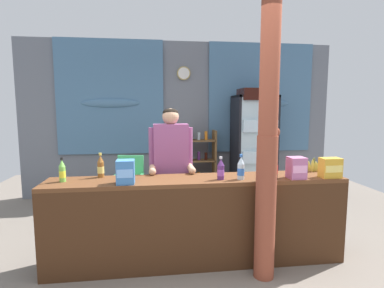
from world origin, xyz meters
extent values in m
plane|color=slate|center=(0.00, 1.18, 0.00)|extent=(7.69, 7.69, 0.00)
cube|color=slate|center=(0.00, 3.01, 1.41)|extent=(5.73, 0.12, 2.82)
cube|color=teal|center=(-1.27, 2.92, 1.81)|extent=(1.87, 0.04, 2.02)
ellipsoid|color=teal|center=(-1.27, 2.90, 1.71)|extent=(1.03, 0.10, 0.16)
cube|color=teal|center=(1.50, 2.92, 1.81)|extent=(1.99, 0.04, 2.02)
ellipsoid|color=teal|center=(1.50, 2.90, 1.71)|extent=(1.09, 0.10, 0.16)
cylinder|color=tan|center=(0.04, 2.93, 2.25)|extent=(0.24, 0.03, 0.24)
cylinder|color=white|center=(0.04, 2.92, 2.25)|extent=(0.21, 0.01, 0.21)
cube|color=beige|center=(-1.02, 2.93, 1.78)|extent=(0.24, 0.02, 0.18)
cube|color=brown|center=(-0.08, 0.39, 0.88)|extent=(3.05, 0.47, 0.04)
cube|color=#432715|center=(-0.08, 0.17, 0.43)|extent=(3.05, 0.04, 0.86)
cube|color=#432715|center=(-1.56, 0.39, 0.43)|extent=(0.08, 0.43, 0.86)
cube|color=#432715|center=(1.40, 0.39, 0.43)|extent=(0.08, 0.43, 0.86)
cylinder|color=brown|center=(0.51, 0.01, 0.68)|extent=(0.19, 0.19, 1.37)
cylinder|color=brown|center=(0.51, 0.01, 2.05)|extent=(0.18, 0.18, 1.37)
ellipsoid|color=brown|center=(0.60, 0.01, 1.40)|extent=(0.06, 0.05, 0.08)
cube|color=black|center=(1.26, 2.81, 0.92)|extent=(0.72, 0.04, 1.84)
cube|color=black|center=(0.92, 2.54, 0.92)|extent=(0.04, 0.59, 1.84)
cube|color=black|center=(1.59, 2.54, 0.92)|extent=(0.04, 0.59, 1.84)
cube|color=black|center=(1.26, 2.54, 1.82)|extent=(0.72, 0.59, 0.04)
cube|color=black|center=(1.26, 2.54, 0.04)|extent=(0.72, 0.59, 0.08)
cube|color=silver|center=(1.26, 2.26, 0.97)|extent=(0.66, 0.02, 1.68)
cylinder|color=#B7B7BC|center=(1.55, 2.22, 0.92)|extent=(0.02, 0.02, 0.40)
cube|color=silver|center=(1.26, 2.54, 0.68)|extent=(0.64, 0.51, 0.02)
cube|color=silver|center=(1.26, 2.42, 0.79)|extent=(0.60, 0.47, 0.20)
cube|color=silver|center=(1.26, 2.54, 1.21)|extent=(0.64, 0.51, 0.02)
cube|color=silver|center=(1.26, 2.42, 1.32)|extent=(0.60, 0.47, 0.20)
cube|color=silver|center=(1.26, 2.54, 1.74)|extent=(0.64, 0.51, 0.02)
cube|color=black|center=(1.26, 2.42, 1.85)|extent=(0.60, 0.47, 0.20)
cube|color=brown|center=(0.14, 2.71, 0.61)|extent=(0.04, 0.28, 1.22)
cube|color=brown|center=(0.58, 2.71, 0.61)|extent=(0.04, 0.28, 1.22)
cube|color=brown|center=(0.36, 2.71, 1.04)|extent=(0.44, 0.28, 0.02)
cylinder|color=silver|center=(0.29, 2.71, 1.12)|extent=(0.05, 0.05, 0.13)
cylinder|color=orange|center=(0.42, 2.71, 1.13)|extent=(0.06, 0.06, 0.15)
cube|color=brown|center=(0.36, 2.71, 0.67)|extent=(0.44, 0.28, 0.02)
cylinder|color=#56286B|center=(0.29, 2.71, 0.76)|extent=(0.05, 0.05, 0.15)
cylinder|color=black|center=(0.42, 2.71, 0.75)|extent=(0.06, 0.06, 0.13)
cube|color=brown|center=(0.36, 2.71, 0.31)|extent=(0.44, 0.28, 0.02)
cylinder|color=orange|center=(0.29, 2.71, 0.39)|extent=(0.05, 0.05, 0.14)
cylinder|color=orange|center=(0.42, 2.71, 0.37)|extent=(0.06, 0.06, 0.11)
cube|color=#4CC675|center=(-0.93, 2.07, 0.44)|extent=(0.51, 0.51, 0.04)
cube|color=#4CC675|center=(-0.89, 2.27, 0.66)|extent=(0.42, 0.11, 0.40)
cylinder|color=#4CC675|center=(-1.15, 1.92, 0.22)|extent=(0.04, 0.04, 0.44)
cylinder|color=#4CC675|center=(-0.78, 1.85, 0.22)|extent=(0.04, 0.04, 0.44)
cylinder|color=#4CC675|center=(-1.08, 2.30, 0.22)|extent=(0.04, 0.04, 0.44)
cylinder|color=#4CC675|center=(-0.71, 2.23, 0.22)|extent=(0.04, 0.04, 0.44)
cube|color=#4CC675|center=(-1.13, 2.11, 0.56)|extent=(0.11, 0.40, 0.03)
cube|color=#4CC675|center=(-0.73, 2.04, 0.56)|extent=(0.11, 0.40, 0.03)
cylinder|color=#28282D|center=(-0.41, 0.86, 0.44)|extent=(0.11, 0.11, 0.87)
cylinder|color=#28282D|center=(-0.24, 0.86, 0.44)|extent=(0.11, 0.11, 0.87)
cube|color=#934C7F|center=(-0.32, 0.86, 1.15)|extent=(0.40, 0.20, 0.56)
sphere|color=tan|center=(-0.32, 0.86, 1.52)|extent=(0.19, 0.19, 0.19)
ellipsoid|color=black|center=(-0.32, 0.87, 1.56)|extent=(0.18, 0.18, 0.10)
cylinder|color=#934C7F|center=(-0.54, 0.86, 1.17)|extent=(0.08, 0.08, 0.45)
cylinder|color=tan|center=(-0.54, 0.71, 0.94)|extent=(0.07, 0.26, 0.07)
sphere|color=tan|center=(-0.54, 0.58, 0.94)|extent=(0.08, 0.08, 0.08)
cylinder|color=#934C7F|center=(-0.11, 0.86, 1.17)|extent=(0.08, 0.08, 0.45)
cylinder|color=tan|center=(-0.11, 0.71, 0.94)|extent=(0.07, 0.26, 0.07)
sphere|color=tan|center=(-0.11, 0.58, 0.94)|extent=(0.08, 0.08, 0.08)
cylinder|color=black|center=(0.68, 0.26, 1.00)|extent=(0.09, 0.09, 0.20)
cone|color=black|center=(0.68, 0.26, 1.14)|extent=(0.09, 0.09, 0.09)
cylinder|color=red|center=(0.68, 0.26, 1.20)|extent=(0.04, 0.04, 0.03)
cylinder|color=red|center=(0.68, 0.26, 1.00)|extent=(0.09, 0.09, 0.09)
cylinder|color=#56286B|center=(0.14, 0.30, 0.97)|extent=(0.07, 0.07, 0.14)
cone|color=#56286B|center=(0.14, 0.30, 1.08)|extent=(0.07, 0.07, 0.07)
cylinder|color=silver|center=(0.14, 0.30, 1.12)|extent=(0.03, 0.03, 0.02)
cylinder|color=purple|center=(0.14, 0.30, 0.97)|extent=(0.07, 0.07, 0.06)
cylinder|color=brown|center=(-1.07, 0.56, 0.98)|extent=(0.07, 0.07, 0.16)
cone|color=brown|center=(-1.07, 0.56, 1.10)|extent=(0.07, 0.07, 0.07)
cylinder|color=#E5CC4C|center=(-1.07, 0.56, 1.15)|extent=(0.03, 0.03, 0.03)
cylinder|color=#E5D166|center=(-1.07, 0.56, 0.98)|extent=(0.07, 0.07, 0.07)
cylinder|color=silver|center=(0.35, 0.27, 0.98)|extent=(0.07, 0.07, 0.16)
cone|color=silver|center=(0.35, 0.27, 1.10)|extent=(0.07, 0.07, 0.07)
cylinder|color=blue|center=(0.35, 0.27, 1.15)|extent=(0.03, 0.03, 0.03)
cylinder|color=blue|center=(0.35, 0.27, 0.98)|extent=(0.07, 0.07, 0.07)
cylinder|color=#75C64C|center=(-1.41, 0.41, 0.98)|extent=(0.06, 0.06, 0.15)
cone|color=#75C64C|center=(-1.41, 0.41, 1.09)|extent=(0.06, 0.06, 0.07)
cylinder|color=black|center=(-1.41, 0.41, 1.13)|extent=(0.03, 0.03, 0.02)
cylinder|color=yellow|center=(-1.41, 0.41, 0.98)|extent=(0.06, 0.06, 0.07)
cube|color=gold|center=(1.29, 0.24, 1.01)|extent=(0.20, 0.13, 0.21)
cube|color=#FFE26D|center=(1.29, 0.17, 1.01)|extent=(0.18, 0.00, 0.07)
cube|color=#B76699|center=(0.92, 0.25, 1.01)|extent=(0.16, 0.16, 0.22)
cube|color=#F7A5D8|center=(0.92, 0.17, 1.01)|extent=(0.15, 0.00, 0.08)
cube|color=#3D75B7|center=(-0.79, 0.25, 1.02)|extent=(0.17, 0.15, 0.23)
cube|color=#7CB5F7|center=(-0.79, 0.17, 1.02)|extent=(0.15, 0.00, 0.08)
ellipsoid|color=#CCC14C|center=(1.19, 0.54, 0.96)|extent=(0.09, 0.04, 0.13)
ellipsoid|color=#CCC14C|center=(1.22, 0.54, 0.96)|extent=(0.08, 0.03, 0.14)
ellipsoid|color=#CCC14C|center=(1.26, 0.53, 0.97)|extent=(0.04, 0.04, 0.15)
ellipsoid|color=#CCC14C|center=(1.29, 0.54, 0.96)|extent=(0.06, 0.03, 0.13)
ellipsoid|color=#CCC14C|center=(1.33, 0.53, 0.96)|extent=(0.08, 0.03, 0.14)
ellipsoid|color=#CCC14C|center=(1.36, 0.52, 0.96)|extent=(0.09, 0.04, 0.13)
cylinder|color=olive|center=(1.27, 0.53, 1.03)|extent=(0.02, 0.02, 0.05)
camera|label=1|loc=(-0.53, -2.61, 1.62)|focal=28.10mm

